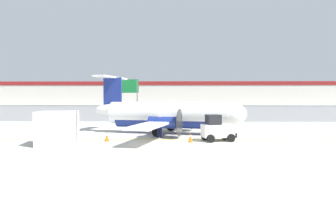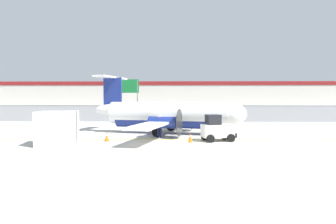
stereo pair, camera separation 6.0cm
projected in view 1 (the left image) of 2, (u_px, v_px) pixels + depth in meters
The scene contains 19 objects.
ground_plane at pixel (182, 140), 21.85m from camera, with size 140.00×140.00×0.01m.
perimeter_fence at pixel (178, 113), 37.77m from camera, with size 98.00×0.10×2.10m.
parking_lot_strip at pixel (177, 116), 49.31m from camera, with size 98.00×17.00×0.12m.
background_building at pixel (177, 97), 67.61m from camera, with size 91.00×8.10×6.50m.
commuter_airplane at pixel (170, 115), 25.31m from camera, with size 13.24×15.93×4.92m.
baggage_tug at pixel (217, 129), 21.08m from camera, with size 2.52×1.81×1.88m.
ground_crew_worker at pixel (160, 125), 22.82m from camera, with size 0.54×0.44×1.70m.
cargo_container at pixel (58, 128), 19.26m from camera, with size 2.64×2.30×2.20m.
traffic_cone_near_left at pixel (218, 133), 23.34m from camera, with size 0.36×0.36×0.64m.
traffic_cone_near_right at pixel (107, 137), 21.09m from camera, with size 0.36×0.36×0.64m.
traffic_cone_far_left at pixel (190, 138), 20.53m from camera, with size 0.36×0.36×0.64m.
parked_car_0 at pixel (99, 110), 51.77m from camera, with size 4.30×2.20×1.58m.
parked_car_1 at pixel (117, 111), 46.70m from camera, with size 4.37×2.38×1.58m.
parked_car_2 at pixel (144, 111), 46.83m from camera, with size 4.25×2.10×1.58m.
parked_car_3 at pixel (179, 111), 46.67m from camera, with size 4.36×2.35×1.58m.
parked_car_4 at pixel (208, 111), 46.62m from camera, with size 4.28×2.17×1.58m.
parked_car_5 at pixel (232, 111), 46.87m from camera, with size 4.38×2.41×1.58m.
parked_car_6 at pixel (283, 112), 43.66m from camera, with size 4.29×2.20×1.58m.
highway_sign at pixel (125, 90), 39.96m from camera, with size 3.60×0.14×5.50m.
Camera 1 is at (-0.55, -19.74, 3.09)m, focal length 32.00 mm.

